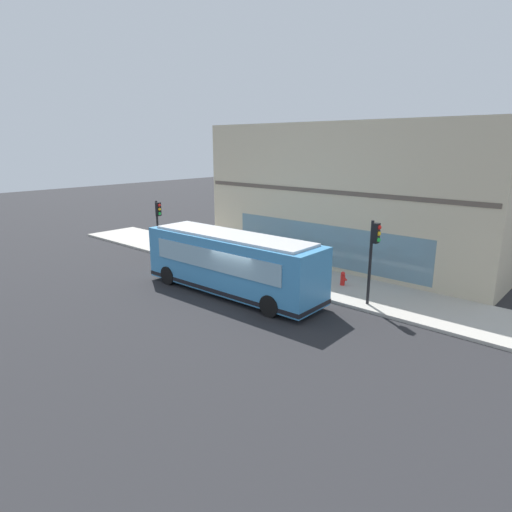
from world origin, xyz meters
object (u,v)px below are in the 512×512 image
at_px(fire_hydrant, 343,278).
at_px(pedestrian_by_light_pole, 214,242).
at_px(traffic_light_down_block, 158,217).
at_px(traffic_light_near_corner, 374,247).
at_px(city_bus_nearside, 231,264).
at_px(pedestrian_walking_along_curb, 299,263).

bearing_deg(fire_hydrant, pedestrian_by_light_pole, 91.26).
bearing_deg(traffic_light_down_block, traffic_light_near_corner, -88.83).
height_order(city_bus_nearside, traffic_light_down_block, traffic_light_down_block).
relative_size(fire_hydrant, pedestrian_walking_along_curb, 0.45).
bearing_deg(pedestrian_walking_along_curb, fire_hydrant, -70.75).
bearing_deg(fire_hydrant, city_bus_nearside, 139.67).
distance_m(fire_hydrant, pedestrian_walking_along_curb, 2.48).
bearing_deg(pedestrian_by_light_pole, traffic_light_down_block, 116.20).
xyz_separation_m(pedestrian_walking_along_curb, pedestrian_by_light_pole, (0.58, 7.33, -0.04)).
bearing_deg(fire_hydrant, traffic_light_near_corner, -124.36).
height_order(traffic_light_down_block, pedestrian_by_light_pole, traffic_light_down_block).
bearing_deg(traffic_light_near_corner, city_bus_nearside, 114.40).
bearing_deg(fire_hydrant, traffic_light_down_block, 98.49).
distance_m(city_bus_nearside, traffic_light_near_corner, 6.94).
relative_size(traffic_light_near_corner, traffic_light_down_block, 1.12).
relative_size(city_bus_nearside, traffic_light_down_block, 2.88).
height_order(fire_hydrant, pedestrian_walking_along_curb, pedestrian_walking_along_curb).
xyz_separation_m(city_bus_nearside, traffic_light_near_corner, (2.81, -6.20, 1.33)).
height_order(traffic_light_near_corner, pedestrian_by_light_pole, traffic_light_near_corner).
bearing_deg(traffic_light_down_block, pedestrian_walking_along_curb, -83.86).
height_order(city_bus_nearside, pedestrian_walking_along_curb, city_bus_nearside).
height_order(fire_hydrant, pedestrian_by_light_pole, pedestrian_by_light_pole).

